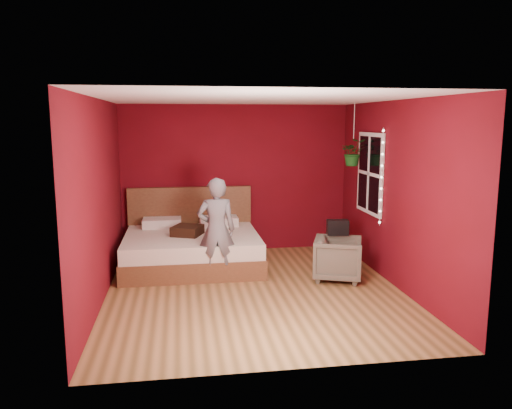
# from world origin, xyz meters

# --- Properties ---
(floor) EXTENTS (4.50, 4.50, 0.00)m
(floor) POSITION_xyz_m (0.00, 0.00, 0.00)
(floor) COLOR #9C6D3E
(floor) RESTS_ON ground
(room_walls) EXTENTS (4.04, 4.54, 2.62)m
(room_walls) POSITION_xyz_m (0.00, 0.00, 1.68)
(room_walls) COLOR #5F0A15
(room_walls) RESTS_ON ground
(window) EXTENTS (0.05, 0.97, 1.27)m
(window) POSITION_xyz_m (1.97, 0.90, 1.50)
(window) COLOR white
(window) RESTS_ON room_walls
(fairy_lights) EXTENTS (0.04, 0.04, 1.45)m
(fairy_lights) POSITION_xyz_m (1.94, 0.37, 1.50)
(fairy_lights) COLOR silver
(fairy_lights) RESTS_ON room_walls
(bed) EXTENTS (2.14, 1.82, 1.18)m
(bed) POSITION_xyz_m (-0.82, 1.39, 0.31)
(bed) COLOR brown
(bed) RESTS_ON ground
(person) EXTENTS (0.56, 0.37, 1.52)m
(person) POSITION_xyz_m (-0.48, 0.50, 0.76)
(person) COLOR slate
(person) RESTS_ON ground
(armchair) EXTENTS (0.88, 0.87, 0.63)m
(armchair) POSITION_xyz_m (1.29, 0.30, 0.31)
(armchair) COLOR #656150
(armchair) RESTS_ON ground
(handbag) EXTENTS (0.34, 0.20, 0.23)m
(handbag) POSITION_xyz_m (1.33, 0.50, 0.74)
(handbag) COLOR black
(handbag) RESTS_ON armchair
(throw_pillow) EXTENTS (0.55, 0.55, 0.15)m
(throw_pillow) POSITION_xyz_m (-0.89, 1.23, 0.61)
(throw_pillow) COLOR #321D10
(throw_pillow) RESTS_ON bed
(hanging_plant) EXTENTS (0.44, 0.40, 1.00)m
(hanging_plant) POSITION_xyz_m (1.78, 1.17, 1.82)
(hanging_plant) COLOR silver
(hanging_plant) RESTS_ON room_walls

